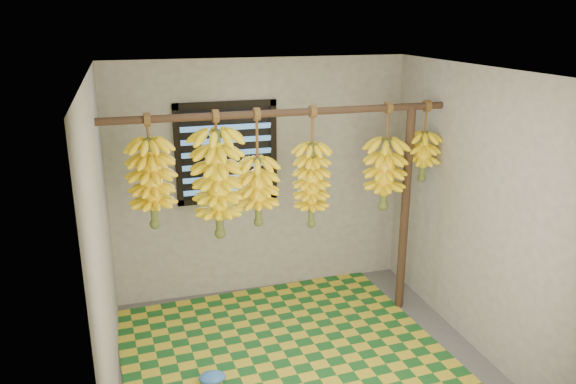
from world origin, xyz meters
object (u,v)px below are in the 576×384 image
object	(u,v)px
banana_bunch_d	(312,185)
banana_bunch_e	(385,174)
woven_mat	(278,344)
support_post	(405,212)
plastic_bag	(212,378)
banana_bunch_f	(423,156)
banana_bunch_c	(258,191)
banana_bunch_a	(152,183)
banana_bunch_b	(218,184)

from	to	relation	value
banana_bunch_d	banana_bunch_e	bearing A→B (deg)	0.00
banana_bunch_e	woven_mat	bearing A→B (deg)	-163.78
support_post	banana_bunch_d	xyz separation A→B (m)	(-0.94, 0.00, 0.35)
plastic_bag	banana_bunch_d	xyz separation A→B (m)	(1.05, 0.71, 1.29)
banana_bunch_d	banana_bunch_f	world-z (taller)	same
banana_bunch_d	banana_bunch_f	size ratio (longest dim) A/B	1.46
banana_bunch_c	banana_bunch_d	xyz separation A→B (m)	(0.49, 0.00, 0.01)
woven_mat	banana_bunch_a	world-z (taller)	banana_bunch_a
plastic_bag	banana_bunch_e	xyz separation A→B (m)	(1.76, 0.71, 1.34)
plastic_bag	banana_bunch_c	size ratio (longest dim) A/B	0.21
support_post	banana_bunch_a	xyz separation A→B (m)	(-2.31, 0.00, 0.48)
support_post	banana_bunch_f	bearing A→B (deg)	0.00
banana_bunch_b	woven_mat	bearing A→B (deg)	-36.87
banana_bunch_f	woven_mat	bearing A→B (deg)	-167.79
support_post	banana_bunch_f	world-z (taller)	banana_bunch_f
banana_bunch_a	banana_bunch_f	xyz separation A→B (m)	(2.46, 0.00, 0.06)
plastic_bag	banana_bunch_d	distance (m)	1.81
banana_bunch_d	banana_bunch_c	bearing A→B (deg)	180.00
woven_mat	banana_bunch_b	bearing A→B (deg)	143.13
plastic_bag	banana_bunch_a	world-z (taller)	banana_bunch_a
banana_bunch_c	banana_bunch_f	xyz separation A→B (m)	(1.58, 0.00, 0.20)
banana_bunch_c	banana_bunch_e	world-z (taller)	same
support_post	banana_bunch_d	distance (m)	1.00
support_post	banana_bunch_d	world-z (taller)	banana_bunch_d
woven_mat	banana_bunch_b	size ratio (longest dim) A/B	2.46
support_post	banana_bunch_a	size ratio (longest dim) A/B	2.12
banana_bunch_c	banana_bunch_b	bearing A→B (deg)	180.00
woven_mat	plastic_bag	size ratio (longest dim) A/B	12.36
banana_bunch_c	banana_bunch_f	world-z (taller)	same
woven_mat	banana_bunch_c	world-z (taller)	banana_bunch_c
banana_bunch_a	banana_bunch_f	world-z (taller)	same
banana_bunch_e	support_post	bearing A→B (deg)	0.00
banana_bunch_d	banana_bunch_e	xyz separation A→B (m)	(0.71, 0.00, 0.05)
banana_bunch_b	banana_bunch_c	world-z (taller)	same
support_post	banana_bunch_e	bearing A→B (deg)	180.00
banana_bunch_c	banana_bunch_d	distance (m)	0.49
banana_bunch_b	banana_bunch_f	world-z (taller)	same
woven_mat	banana_bunch_c	size ratio (longest dim) A/B	2.63
banana_bunch_e	banana_bunch_a	bearing A→B (deg)	180.00
woven_mat	banana_bunch_c	distance (m)	1.37
plastic_bag	banana_bunch_b	bearing A→B (deg)	72.89
woven_mat	banana_bunch_b	xyz separation A→B (m)	(-0.43, 0.32, 1.42)
woven_mat	plastic_bag	distance (m)	0.76
woven_mat	banana_bunch_d	size ratio (longest dim) A/B	2.46
banana_bunch_d	woven_mat	bearing A→B (deg)	-141.18
banana_bunch_a	banana_bunch_e	size ratio (longest dim) A/B	0.96
plastic_bag	banana_bunch_b	size ratio (longest dim) A/B	0.20
banana_bunch_a	banana_bunch_e	bearing A→B (deg)	0.00
woven_mat	banana_bunch_d	xyz separation A→B (m)	(0.40, 0.32, 1.34)
banana_bunch_a	banana_bunch_c	size ratio (longest dim) A/B	0.93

